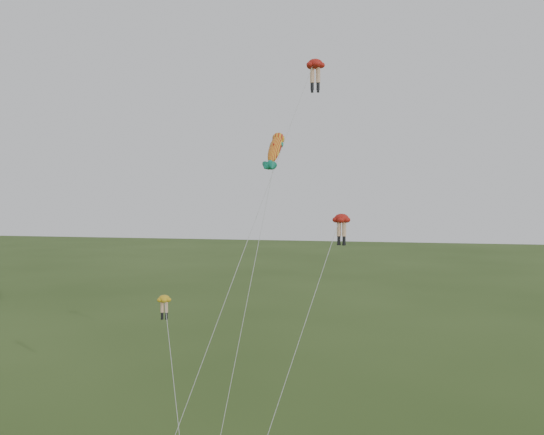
# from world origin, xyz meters

# --- Properties ---
(legs_kite_red_high) EXTENTS (6.88, 16.34, 24.88)m
(legs_kite_red_high) POSITION_xyz_m (3.16, 12.89, 23.91)
(legs_kite_red_high) COLOR #B51A12
(legs_kite_red_high) RESTS_ON ground
(legs_kite_red_mid) EXTENTS (4.39, 9.61, 13.17)m
(legs_kite_red_mid) POSITION_xyz_m (5.88, 6.51, 12.40)
(legs_kite_red_mid) COLOR #B51A12
(legs_kite_red_mid) RESTS_ON ground
(legs_kite_yellow) EXTENTS (3.92, 6.33, 8.15)m
(legs_kite_yellow) POSITION_xyz_m (-4.48, 1.60, 7.40)
(legs_kite_yellow) COLOR gold
(legs_kite_yellow) RESTS_ON ground
(fish_kite) EXTENTS (2.27, 9.81, 19.01)m
(fish_kite) POSITION_xyz_m (1.44, 6.74, 17.49)
(fish_kite) COLOR yellow
(fish_kite) RESTS_ON ground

